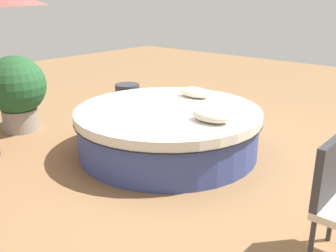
{
  "coord_description": "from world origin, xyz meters",
  "views": [
    {
      "loc": [
        3.06,
        -3.54,
        1.97
      ],
      "look_at": [
        0.0,
        0.0,
        0.36
      ],
      "focal_mm": 40.53,
      "sensor_mm": 36.0,
      "label": 1
    }
  ],
  "objects_px": {
    "throw_pillow_1": "(195,92)",
    "side_table": "(128,97)",
    "planter": "(17,89)",
    "throw_pillow_0": "(211,115)",
    "round_bed": "(168,130)"
  },
  "relations": [
    {
      "from": "planter",
      "to": "side_table",
      "type": "distance_m",
      "value": 1.94
    },
    {
      "from": "throw_pillow_1",
      "to": "planter",
      "type": "height_order",
      "value": "planter"
    },
    {
      "from": "round_bed",
      "to": "side_table",
      "type": "distance_m",
      "value": 2.09
    },
    {
      "from": "planter",
      "to": "side_table",
      "type": "relative_size",
      "value": 2.43
    },
    {
      "from": "throw_pillow_0",
      "to": "throw_pillow_1",
      "type": "relative_size",
      "value": 1.02
    },
    {
      "from": "throw_pillow_0",
      "to": "side_table",
      "type": "distance_m",
      "value": 2.81
    },
    {
      "from": "throw_pillow_0",
      "to": "planter",
      "type": "bearing_deg",
      "value": -165.82
    },
    {
      "from": "side_table",
      "to": "throw_pillow_1",
      "type": "bearing_deg",
      "value": -10.35
    },
    {
      "from": "throw_pillow_1",
      "to": "side_table",
      "type": "height_order",
      "value": "throw_pillow_1"
    },
    {
      "from": "planter",
      "to": "side_table",
      "type": "bearing_deg",
      "value": 76.47
    },
    {
      "from": "round_bed",
      "to": "planter",
      "type": "distance_m",
      "value": 2.45
    },
    {
      "from": "throw_pillow_1",
      "to": "planter",
      "type": "bearing_deg",
      "value": -145.17
    },
    {
      "from": "side_table",
      "to": "throw_pillow_0",
      "type": "bearing_deg",
      "value": -22.99
    },
    {
      "from": "planter",
      "to": "throw_pillow_0",
      "type": "bearing_deg",
      "value": 14.18
    },
    {
      "from": "round_bed",
      "to": "throw_pillow_1",
      "type": "relative_size",
      "value": 5.12
    }
  ]
}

